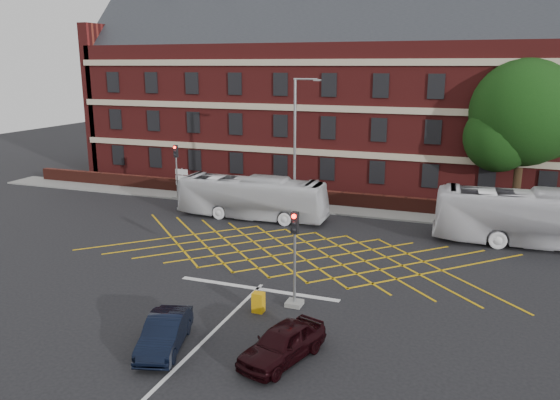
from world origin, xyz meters
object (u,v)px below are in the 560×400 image
(deciduous_tree, at_px, (522,120))
(traffic_light_far, at_px, (177,177))
(bus_right, at_px, (540,218))
(direction_signs, at_px, (182,178))
(traffic_light_near, at_px, (295,268))
(utility_cabinet, at_px, (258,302))
(street_lamp, at_px, (296,171))
(car_navy, at_px, (165,333))
(car_maroon, at_px, (283,343))
(bus_left, at_px, (252,198))

(deciduous_tree, height_order, traffic_light_far, deciduous_tree)
(deciduous_tree, bearing_deg, traffic_light_far, -167.55)
(bus_right, distance_m, direction_signs, 26.45)
(bus_right, distance_m, traffic_light_near, 16.62)
(utility_cabinet, bearing_deg, traffic_light_near, 42.63)
(street_lamp, relative_size, utility_cabinet, 10.74)
(car_navy, height_order, traffic_light_near, traffic_light_near)
(deciduous_tree, relative_size, traffic_light_near, 2.53)
(car_maroon, xyz_separation_m, traffic_light_near, (-1.07, 4.45, 1.11))
(bus_right, xyz_separation_m, traffic_light_far, (-25.77, 2.79, 0.10))
(street_lamp, height_order, direction_signs, street_lamp)
(bus_left, xyz_separation_m, bus_right, (18.06, 0.27, 0.21))
(deciduous_tree, bearing_deg, street_lamp, -152.70)
(traffic_light_near, relative_size, traffic_light_far, 1.00)
(car_navy, relative_size, direction_signs, 1.71)
(utility_cabinet, bearing_deg, direction_signs, 128.20)
(traffic_light_near, height_order, direction_signs, traffic_light_near)
(traffic_light_near, relative_size, direction_signs, 1.94)
(traffic_light_far, relative_size, direction_signs, 1.94)
(car_navy, xyz_separation_m, car_maroon, (4.40, 0.75, 0.03))
(bus_right, xyz_separation_m, car_navy, (-14.08, -17.88, -1.04))
(bus_right, bearing_deg, street_lamp, 83.19)
(car_maroon, bearing_deg, car_navy, -152.37)
(traffic_light_far, height_order, direction_signs, traffic_light_far)
(street_lamp, bearing_deg, bus_left, -157.40)
(bus_left, xyz_separation_m, car_navy, (3.98, -17.61, -0.83))
(direction_signs, bearing_deg, deciduous_tree, 9.33)
(car_maroon, relative_size, street_lamp, 0.41)
(traffic_light_near, bearing_deg, direction_signs, 132.44)
(bus_right, bearing_deg, utility_cabinet, 135.55)
(bus_right, bearing_deg, deciduous_tree, 3.30)
(car_navy, distance_m, utility_cabinet, 4.57)
(car_maroon, bearing_deg, traffic_light_far, 146.84)
(car_navy, relative_size, deciduous_tree, 0.35)
(car_maroon, relative_size, utility_cabinet, 4.36)
(deciduous_tree, relative_size, traffic_light_far, 2.53)
(traffic_light_near, xyz_separation_m, direction_signs, (-15.38, 16.82, -0.39))
(traffic_light_near, bearing_deg, bus_left, 120.52)
(car_maroon, xyz_separation_m, utility_cabinet, (-2.31, 3.31, -0.21))
(car_navy, relative_size, traffic_light_near, 0.88)
(bus_right, distance_m, deciduous_tree, 9.64)
(traffic_light_far, xyz_separation_m, street_lamp, (10.46, -1.91, 1.54))
(street_lamp, xyz_separation_m, direction_signs, (-10.82, 3.26, -1.92))
(deciduous_tree, xyz_separation_m, traffic_light_far, (-24.78, -5.47, -4.77))
(traffic_light_far, distance_m, direction_signs, 1.44)
(deciduous_tree, relative_size, direction_signs, 4.92)
(car_navy, xyz_separation_m, traffic_light_far, (-11.69, 20.68, 1.14))
(traffic_light_far, relative_size, street_lamp, 0.45)
(bus_right, relative_size, traffic_light_far, 2.80)
(bus_left, height_order, direction_signs, bus_left)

